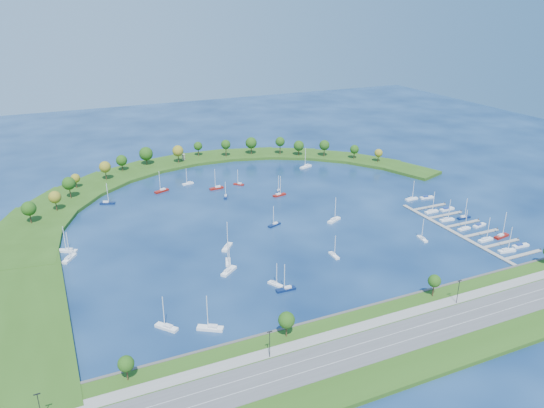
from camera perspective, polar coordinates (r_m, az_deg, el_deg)
name	(u,v)px	position (r m, az deg, el deg)	size (l,w,h in m)	color
ground	(268,215)	(291.15, -0.49, -1.21)	(700.00, 700.00, 0.00)	#071A3D
south_shoreline	(407,334)	(198.25, 14.45, -13.58)	(420.00, 43.10, 11.60)	#294D14
breakwater	(164,197)	(320.90, -11.64, 0.73)	(286.74, 247.64, 2.00)	#294D14
breakwater_trees	(195,158)	(364.32, -8.35, 5.03)	(237.74, 91.55, 13.52)	#382314
harbor_tower	(184,157)	(388.58, -9.61, 5.07)	(2.60, 2.60, 4.35)	gray
dock_system	(465,230)	(290.11, 20.26, -2.65)	(24.28, 82.00, 1.60)	gray
moored_boat_0	(286,289)	(218.94, 1.54, -9.18)	(8.44, 2.59, 12.32)	#0A1A43
moored_boat_1	(275,283)	(222.49, 0.38, -8.65)	(5.06, 7.29, 10.53)	white
moored_boat_2	(188,183)	(343.14, -9.14, 2.27)	(7.74, 3.55, 10.99)	white
moored_boat_3	(68,250)	(267.95, -21.35, -4.70)	(9.05, 6.62, 13.21)	white
moored_boat_4	(107,203)	(321.14, -17.50, 0.16)	(8.97, 5.43, 12.77)	#0A1A43
moored_boat_5	(422,238)	(272.36, 16.05, -3.59)	(3.08, 7.61, 10.87)	white
moored_boat_6	(167,327)	(200.00, -11.40, -12.95)	(7.68, 8.66, 13.34)	white
moored_boat_7	(69,258)	(259.95, -21.23, -5.50)	(7.24, 9.17, 13.61)	white
moored_boat_8	(229,270)	(232.83, -4.74, -7.22)	(9.06, 8.01, 13.94)	white
moored_boat_9	(217,188)	(332.24, -6.05, 1.79)	(9.20, 3.25, 13.27)	maroon
moored_boat_10	(227,247)	(254.03, -4.90, -4.64)	(7.68, 8.75, 13.43)	white
moored_boat_11	(274,224)	(277.45, 0.26, -2.21)	(8.03, 4.86, 11.43)	#0A1A43
moored_boat_12	(210,327)	(197.04, -6.72, -13.21)	(9.61, 7.40, 14.18)	white
moored_boat_13	(279,194)	(318.99, 0.80, 1.06)	(8.83, 3.92, 12.55)	maroon
moored_boat_14	(334,220)	(284.86, 6.76, -1.70)	(9.42, 6.30, 13.54)	white
moored_boat_15	(278,191)	(324.95, 0.71, 1.44)	(5.34, 7.67, 11.08)	#0A1A43
moored_boat_16	(162,190)	(332.71, -11.93, 1.46)	(9.61, 5.83, 13.67)	maroon
moored_boat_17	(239,184)	(338.24, -3.64, 2.22)	(6.45, 6.28, 10.34)	maroon
moored_boat_18	(228,261)	(240.66, -4.80, -6.23)	(4.50, 7.89, 11.18)	white
moored_boat_19	(306,166)	(373.42, 3.72, 4.13)	(10.29, 6.31, 14.66)	white
moored_boat_20	(334,255)	(247.33, 6.75, -5.50)	(2.27, 7.46, 10.90)	white
moored_boat_21	(226,196)	(317.59, -5.06, 0.86)	(4.46, 7.08, 10.10)	#0A1A43
docked_boat_0	(507,250)	(273.54, 24.19, -4.60)	(8.99, 3.66, 12.84)	white
docked_boat_1	(520,246)	(281.88, 25.43, -4.11)	(8.87, 3.17, 1.77)	white
docked_boat_2	(486,239)	(281.41, 22.23, -3.57)	(8.61, 2.89, 12.47)	white
docked_boat_3	(502,236)	(288.58, 23.72, -3.17)	(9.45, 3.95, 13.46)	maroon
docked_boat_4	(464,228)	(290.65, 20.18, -2.48)	(7.57, 2.41, 11.02)	white
docked_boat_5	(479,225)	(297.78, 21.64, -2.16)	(8.58, 3.68, 1.69)	white
docked_boat_6	(447,219)	(299.00, 18.51, -1.57)	(8.46, 3.11, 12.16)	white
docked_boat_7	(464,217)	(304.99, 20.15, -1.34)	(8.01, 2.29, 11.75)	#0A1A43
docked_boat_8	(431,211)	(307.50, 16.96, -0.74)	(8.44, 2.53, 12.34)	white
docked_boat_9	(447,209)	(313.73, 18.50, -0.53)	(9.14, 2.95, 1.84)	white
docked_boat_10	(411,198)	(323.42, 14.95, 0.59)	(8.25, 2.54, 12.02)	white
docked_boat_11	(427,197)	(328.49, 16.48, 0.70)	(8.75, 3.39, 1.74)	white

